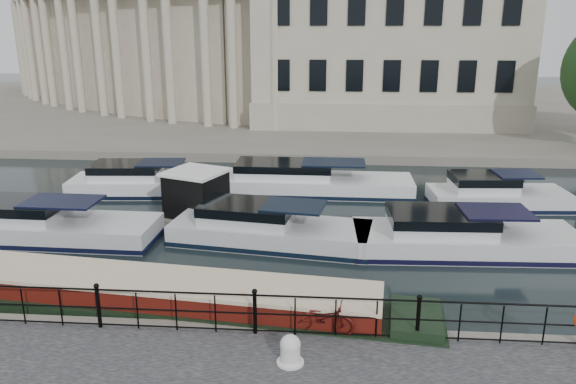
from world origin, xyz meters
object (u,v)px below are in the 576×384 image
at_px(mooring_bollard, 290,350).
at_px(narrowboat, 150,304).
at_px(bicycle, 323,317).
at_px(harbour_hut, 197,197).

bearing_deg(mooring_bollard, narrowboat, 145.67).
bearing_deg(narrowboat, bicycle, -10.45).
bearing_deg(mooring_bollard, harbour_hut, 113.12).
bearing_deg(bicycle, harbour_hut, 40.12).
height_order(bicycle, narrowboat, bicycle).
bearing_deg(narrowboat, harbour_hut, 100.62).
xyz_separation_m(mooring_bollard, harbour_hut, (-4.83, 11.30, 0.07)).
height_order(bicycle, mooring_bollard, bicycle).
bearing_deg(harbour_hut, bicycle, -39.08).
distance_m(bicycle, mooring_bollard, 1.56).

